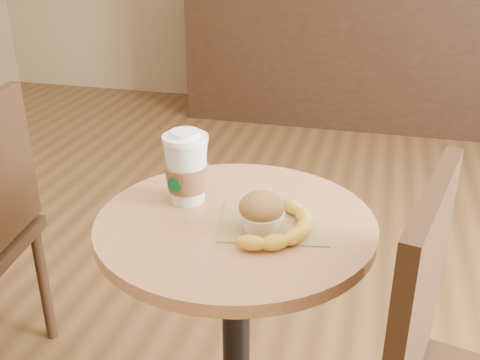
# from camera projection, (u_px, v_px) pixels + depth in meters

# --- Properties ---
(cafe_table) EXTENTS (0.64, 0.64, 0.75)m
(cafe_table) POSITION_uv_depth(u_px,v_px,m) (236.00, 304.00, 1.39)
(cafe_table) COLOR black
(cafe_table) RESTS_ON ground
(service_counter) EXTENTS (2.30, 0.65, 1.04)m
(service_counter) POSITION_uv_depth(u_px,v_px,m) (341.00, 49.00, 4.11)
(service_counter) COLOR black
(service_counter) RESTS_ON ground
(kraft_bag) EXTENTS (0.27, 0.22, 0.00)m
(kraft_bag) POSITION_uv_depth(u_px,v_px,m) (274.00, 224.00, 1.26)
(kraft_bag) COLOR olive
(kraft_bag) RESTS_ON cafe_table
(coffee_cup) EXTENTS (0.11, 0.11, 0.18)m
(coffee_cup) POSITION_uv_depth(u_px,v_px,m) (187.00, 170.00, 1.34)
(coffee_cup) COLOR silver
(coffee_cup) RESTS_ON cafe_table
(muffin) EXTENTS (0.10, 0.10, 0.09)m
(muffin) POSITION_uv_depth(u_px,v_px,m) (262.00, 213.00, 1.21)
(muffin) COLOR white
(muffin) RESTS_ON kraft_bag
(banana) EXTENTS (0.24, 0.29, 0.03)m
(banana) POSITION_uv_depth(u_px,v_px,m) (282.00, 225.00, 1.22)
(banana) COLOR gold
(banana) RESTS_ON kraft_bag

